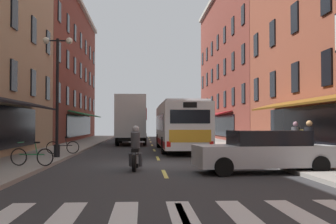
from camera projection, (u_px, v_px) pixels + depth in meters
ground_plane at (160, 165)px, 17.74m from camera, size 34.80×80.00×0.10m
lane_centre_dashes at (161, 165)px, 17.49m from camera, size 0.14×73.90×0.01m
crosswalk_near at (183, 215)px, 7.76m from camera, size 7.10×2.80×0.01m
sidewalk_left at (20, 163)px, 17.39m from camera, size 3.00×80.00×0.14m
sidewalk_right at (295, 162)px, 18.10m from camera, size 3.00×80.00×0.14m
transit_bus at (180, 126)px, 26.69m from camera, size 2.70×11.23×3.05m
box_truck at (132, 120)px, 34.66m from camera, size 2.52×7.62×3.99m
sedan_near at (264, 151)px, 14.60m from camera, size 4.90×2.27×1.49m
sedan_mid at (131, 134)px, 42.78m from camera, size 2.02×4.32×1.31m
motorcycle_rider at (136, 151)px, 15.51m from camera, size 0.62×2.07×1.66m
bicycle_near at (63, 147)px, 22.06m from camera, size 1.71×0.48×0.91m
bicycle_mid at (32, 156)px, 15.63m from camera, size 1.69×0.52×0.91m
pedestrian_near at (296, 139)px, 18.37m from camera, size 0.52×0.40×1.69m
pedestrian_mid at (309, 143)px, 15.38m from camera, size 0.36×0.36×1.71m
street_lamp_twin at (57, 91)px, 19.84m from camera, size 1.42×0.32×5.74m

